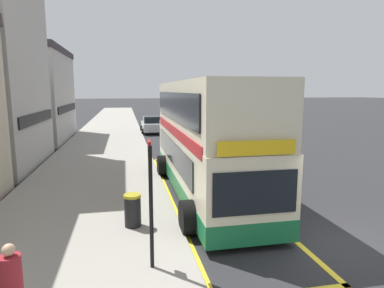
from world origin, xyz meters
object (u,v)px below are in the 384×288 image
at_px(double_decker_bus, 205,142).
at_px(parked_car_black_across, 178,111).
at_px(parked_car_silver_behind, 152,125).
at_px(litter_bin, 133,210).
at_px(bus_stop_sign, 151,195).
at_px(parked_car_navy_ahead, 183,108).
at_px(pedestrian_waiting_near_sign, 12,286).

relative_size(double_decker_bus, parked_car_black_across, 2.51).
bearing_deg(parked_car_silver_behind, litter_bin, -97.10).
bearing_deg(parked_car_black_across, litter_bin, -102.38).
xyz_separation_m(bus_stop_sign, parked_car_black_across, (7.98, 46.18, -1.00)).
height_order(parked_car_silver_behind, litter_bin, parked_car_silver_behind).
xyz_separation_m(parked_car_black_across, litter_bin, (-8.34, -43.85, -0.18)).
bearing_deg(parked_car_black_across, parked_car_navy_ahead, 72.18).
bearing_deg(pedestrian_waiting_near_sign, parked_car_silver_behind, 80.63).
bearing_deg(pedestrian_waiting_near_sign, litter_bin, 63.57).
bearing_deg(bus_stop_sign, double_decker_bus, 65.07).
distance_m(bus_stop_sign, parked_car_silver_behind, 24.83).
distance_m(parked_car_navy_ahead, litter_bin, 51.32).
relative_size(bus_stop_sign, parked_car_navy_ahead, 0.68).
bearing_deg(bus_stop_sign, parked_car_navy_ahead, 79.40).
relative_size(parked_car_navy_ahead, litter_bin, 4.39).
distance_m(double_decker_bus, bus_stop_sign, 6.10).
height_order(bus_stop_sign, pedestrian_waiting_near_sign, bus_stop_sign).
distance_m(parked_car_navy_ahead, pedestrian_waiting_near_sign, 55.67).
bearing_deg(pedestrian_waiting_near_sign, double_decker_bus, 55.64).
bearing_deg(double_decker_bus, parked_car_silver_behind, 91.71).
xyz_separation_m(parked_car_navy_ahead, litter_bin, (-10.22, -50.29, -0.18)).
relative_size(double_decker_bus, litter_bin, 10.99).
bearing_deg(double_decker_bus, parked_car_black_across, 82.42).
relative_size(parked_car_black_across, litter_bin, 4.39).
height_order(bus_stop_sign, parked_car_black_across, bus_stop_sign).
height_order(bus_stop_sign, parked_car_navy_ahead, bus_stop_sign).
bearing_deg(parked_car_silver_behind, parked_car_navy_ahead, 73.18).
bearing_deg(double_decker_bus, litter_bin, -132.58).
height_order(double_decker_bus, pedestrian_waiting_near_sign, double_decker_bus).
bearing_deg(parked_car_navy_ahead, parked_car_silver_behind, -104.12).
xyz_separation_m(double_decker_bus, parked_car_silver_behind, (-0.57, 19.21, -1.26)).
xyz_separation_m(double_decker_bus, bus_stop_sign, (-2.57, -5.52, -0.27)).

